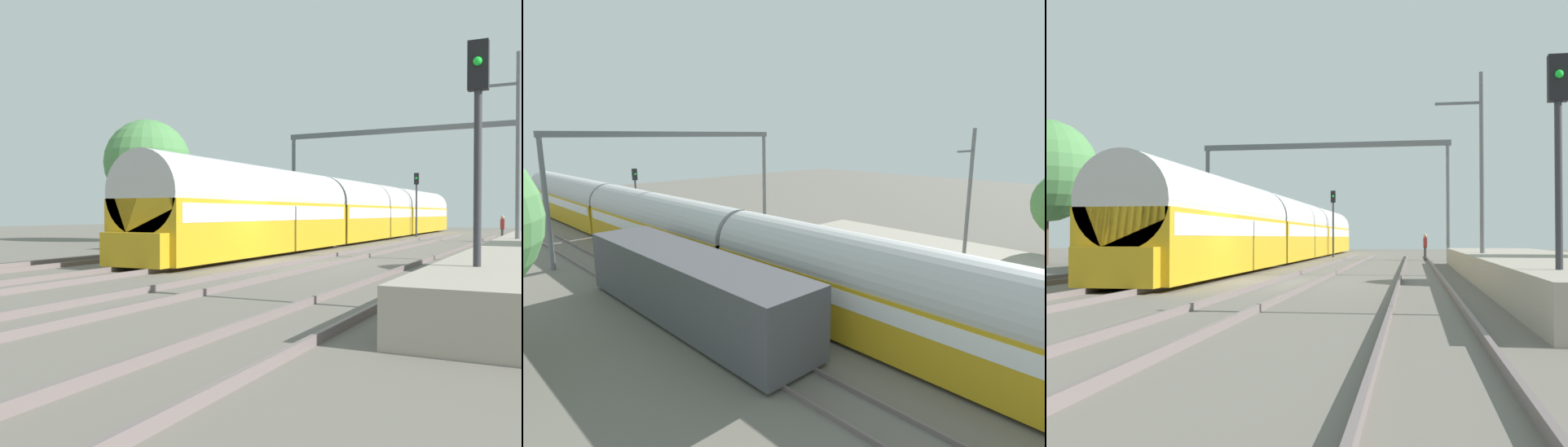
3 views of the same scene
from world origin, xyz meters
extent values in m
plane|color=#69645B|center=(0.00, 0.00, 0.00)|extent=(120.00, 120.00, 0.00)
cube|color=#6D605F|center=(-6.85, 0.00, 0.08)|extent=(0.08, 60.00, 0.16)
cube|color=#6D605F|center=(-5.42, 0.00, 0.08)|extent=(0.08, 60.00, 0.16)
cube|color=#6D605F|center=(-2.76, 0.00, 0.08)|extent=(0.08, 60.00, 0.16)
cube|color=#6D605F|center=(-1.33, 0.00, 0.08)|extent=(0.08, 60.00, 0.16)
cube|color=#6D605F|center=(1.33, 0.00, 0.08)|extent=(0.08, 60.00, 0.16)
cube|color=#6D605F|center=(2.76, 0.00, 0.08)|extent=(0.08, 60.00, 0.16)
cube|color=#6D605F|center=(5.42, 0.00, 0.08)|extent=(0.08, 60.00, 0.16)
cube|color=#6D605F|center=(6.85, 0.00, 0.08)|extent=(0.08, 60.00, 0.16)
cube|color=#A39989|center=(9.95, 2.00, 0.45)|extent=(4.40, 28.00, 0.90)
cube|color=gold|center=(-2.05, 3.12, 1.26)|extent=(2.90, 16.00, 2.20)
cube|color=white|center=(-2.05, 3.12, 1.89)|extent=(2.93, 15.36, 0.64)
cylinder|color=#B7B7B7|center=(-2.05, 3.12, 2.56)|extent=(2.84, 16.00, 2.84)
cube|color=gold|center=(-2.05, 19.47, 1.26)|extent=(2.90, 16.00, 2.20)
cube|color=white|center=(-2.05, 19.47, 1.89)|extent=(2.93, 15.36, 0.64)
cylinder|color=#B7B7B7|center=(-2.05, 19.47, 2.56)|extent=(2.84, 16.00, 2.84)
cube|color=gold|center=(-2.05, 35.82, 1.26)|extent=(2.90, 16.00, 2.20)
cube|color=white|center=(-2.05, 35.82, 1.89)|extent=(2.93, 15.36, 0.64)
cylinder|color=#B7B7B7|center=(-2.05, 35.82, 2.56)|extent=(2.84, 16.00, 2.84)
cube|color=gold|center=(-2.05, -5.13, 0.71)|extent=(2.40, 0.50, 1.10)
cube|color=#47474C|center=(-6.14, 9.62, 1.51)|extent=(2.80, 13.00, 2.70)
cube|color=black|center=(-6.14, 9.62, 0.21)|extent=(2.52, 11.96, 0.10)
cylinder|color=#3A3A3A|center=(6.65, 21.24, 0.42)|extent=(0.18, 0.18, 0.85)
cube|color=maroon|center=(6.65, 21.24, 1.17)|extent=(0.24, 0.40, 0.64)
sphere|color=tan|center=(6.65, 21.24, 1.61)|extent=(0.24, 0.24, 0.24)
cylinder|color=#2D2D33|center=(8.60, -8.42, 2.06)|extent=(0.14, 0.14, 4.11)
cube|color=black|center=(8.60, -8.42, 4.56)|extent=(0.36, 0.20, 0.90)
sphere|color=#19D133|center=(8.60, -8.54, 4.61)|extent=(0.16, 0.16, 0.16)
cylinder|color=#2D2D33|center=(-0.13, 26.93, 2.08)|extent=(0.14, 0.14, 4.16)
cube|color=black|center=(-0.13, 26.93, 4.61)|extent=(0.36, 0.20, 0.90)
sphere|color=#19D133|center=(-0.13, 26.81, 4.64)|extent=(0.16, 0.16, 0.16)
cylinder|color=slate|center=(-8.14, 21.04, 3.75)|extent=(0.28, 0.28, 7.50)
cylinder|color=slate|center=(8.14, 21.04, 3.75)|extent=(0.28, 0.28, 7.50)
cube|color=slate|center=(0.00, 21.04, 7.68)|extent=(16.67, 0.24, 0.36)
cylinder|color=slate|center=(8.54, 4.46, 4.00)|extent=(0.20, 0.20, 8.00)
cube|color=slate|center=(7.64, 4.46, 6.80)|extent=(1.80, 0.10, 0.10)
camera|label=1|loc=(9.92, -19.66, 1.88)|focal=40.10mm
camera|label=2|loc=(-15.08, -5.40, 7.67)|focal=29.71mm
camera|label=3|loc=(5.86, -21.14, 1.52)|focal=43.87mm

